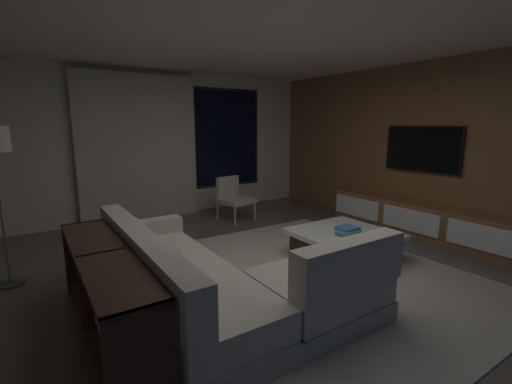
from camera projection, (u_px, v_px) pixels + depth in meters
floor at (282, 280)px, 3.94m from camera, size 9.20×9.20×0.00m
back_wall_with_window at (163, 145)px, 6.62m from camera, size 6.60×0.30×2.70m
media_wall at (441, 150)px, 5.35m from camera, size 0.12×7.80×2.70m
ceiling at (286, 24)px, 3.44m from camera, size 8.20×8.20×0.00m
area_rug at (311, 275)px, 4.05m from camera, size 3.20×3.80×0.01m
sectional_couch at (216, 283)px, 3.21m from camera, size 1.98×2.50×0.82m
coffee_table at (344, 244)px, 4.56m from camera, size 1.16×1.16×0.36m
book_stack_on_coffee_table at (348, 231)px, 4.36m from camera, size 0.28×0.24×0.11m
accent_chair_near_window at (233, 196)px, 6.45m from camera, size 0.63×0.65×0.78m
media_console at (421, 221)px, 5.44m from camera, size 0.46×3.10×0.52m
mounted_tv at (422, 149)px, 5.50m from camera, size 0.05×1.25×0.72m
console_table_behind_couch at (106, 291)px, 2.80m from camera, size 0.40×2.10×0.74m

